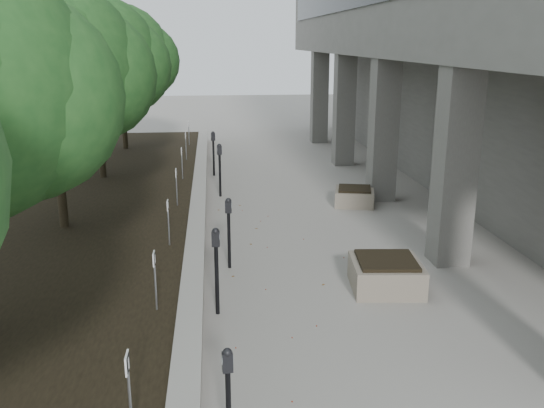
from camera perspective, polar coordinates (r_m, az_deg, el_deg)
retaining_wall at (r=14.58m, az=-7.27°, el=-1.18°), size 0.39×26.00×0.50m
planting_bed at (r=15.15m, az=-21.30°, el=-1.70°), size 7.00×26.00×0.40m
crabapple_tree_3 at (r=13.46m, az=-20.72°, el=9.03°), size 4.60×4.00×5.44m
crabapple_tree_4 at (r=18.32m, az=-16.85°, el=10.89°), size 4.60×4.00×5.44m
crabapple_tree_5 at (r=23.24m, az=-14.59°, el=11.94°), size 4.60×4.00×5.44m
parking_sign_2 at (r=6.59m, az=-13.79°, el=-17.68°), size 0.04×0.22×0.96m
parking_sign_3 at (r=9.23m, az=-11.37°, el=-7.43°), size 0.04×0.22×0.96m
parking_sign_4 at (r=12.03m, az=-10.11°, el=-1.83°), size 0.04×0.22×0.96m
parking_sign_5 at (r=14.92m, az=-9.34°, el=1.63°), size 0.04×0.22×0.96m
parking_sign_6 at (r=17.84m, az=-8.81°, el=3.97°), size 0.04×0.22×0.96m
parking_sign_7 at (r=20.78m, az=-8.43°, el=5.64°), size 0.04×0.22×0.96m
parking_sign_8 at (r=23.74m, az=-8.15°, el=6.90°), size 0.04×0.22×0.96m
parking_meter_1 at (r=6.68m, az=-4.29°, el=-18.89°), size 0.14×0.11×1.33m
parking_meter_2 at (r=9.75m, az=-5.45°, el=-6.61°), size 0.16×0.12×1.53m
parking_meter_3 at (r=11.68m, az=-4.24°, el=-2.88°), size 0.16×0.12×1.47m
parking_meter_4 at (r=17.14m, az=-5.13°, el=3.32°), size 0.17×0.13×1.58m
parking_meter_5 at (r=19.89m, az=-5.75°, el=4.94°), size 0.17×0.14×1.53m
planter_front at (r=11.05m, az=11.11°, el=-6.71°), size 1.37×1.37×0.59m
planter_back at (r=16.47m, az=8.08°, el=0.76°), size 1.28×1.28×0.49m
berry_scatter at (r=10.98m, az=1.48°, el=-8.17°), size 3.30×14.10×0.02m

